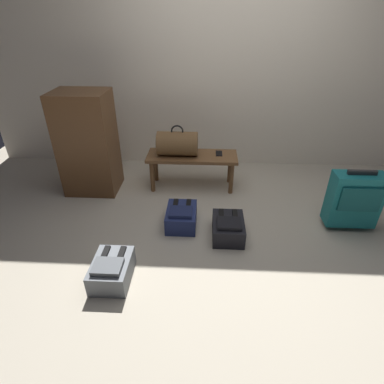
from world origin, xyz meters
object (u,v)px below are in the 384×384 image
duffel_bag_brown (177,143)px  backpack_navy (181,216)px  cell_phone (219,153)px  backpack_grey (112,270)px  backpack_dark (228,228)px  side_cabinet (88,144)px  suitcase_upright_teal (354,199)px  bench (192,160)px

duffel_bag_brown → backpack_navy: size_ratio=1.16×
cell_phone → backpack_grey: cell_phone is taller
backpack_dark → side_cabinet: (-1.49, 0.80, 0.46)m
backpack_dark → backpack_grey: same height
backpack_navy → suitcase_upright_teal: bearing=1.6°
bench → cell_phone: 0.31m
side_cabinet → bench: bearing=5.2°
duffel_bag_brown → backpack_grey: (-0.38, -1.47, -0.44)m
backpack_dark → bench: bearing=112.4°
duffel_bag_brown → cell_phone: size_ratio=3.06×
backpack_grey → suitcase_upright_teal: bearing=20.5°
backpack_dark → cell_phone: bearing=94.4°
duffel_bag_brown → backpack_grey: bearing=-104.3°
backpack_grey → backpack_navy: bearing=56.7°
bench → side_cabinet: 1.14m
suitcase_upright_teal → backpack_grey: size_ratio=1.58×
bench → backpack_dark: bearing=-67.6°
cell_phone → suitcase_upright_teal: bearing=-31.9°
backpack_navy → backpack_grey: size_ratio=1.00×
bench → suitcase_upright_teal: (1.51, -0.71, -0.03)m
backpack_dark → side_cabinet: bearing=151.6°
cell_phone → backpack_grey: size_ratio=0.38×
duffel_bag_brown → side_cabinet: (-0.96, -0.10, 0.02)m
bench → backpack_navy: 0.79m
backpack_navy → side_cabinet: (-1.05, 0.65, 0.46)m
suitcase_upright_teal → backpack_navy: suitcase_upright_teal is taller
bench → backpack_grey: (-0.54, -1.47, -0.24)m
cell_phone → duffel_bag_brown: bearing=-174.4°
cell_phone → backpack_dark: (0.07, -0.95, -0.31)m
bench → backpack_grey: 1.59m
backpack_dark → backpack_navy: bearing=160.7°
bench → backpack_navy: bearing=-94.8°
suitcase_upright_teal → side_cabinet: (-2.63, 0.61, 0.24)m
suitcase_upright_teal → backpack_navy: (-1.57, -0.04, -0.22)m
bench → backpack_dark: bench is taller
side_cabinet → backpack_grey: bearing=-67.0°
side_cabinet → backpack_dark: bearing=-28.4°
bench → backpack_grey: bench is taller
suitcase_upright_teal → backpack_dark: 1.17m
bench → side_cabinet: bearing=-174.8°
cell_phone → suitcase_upright_teal: (1.21, -0.75, -0.09)m
backpack_navy → backpack_grey: 0.86m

